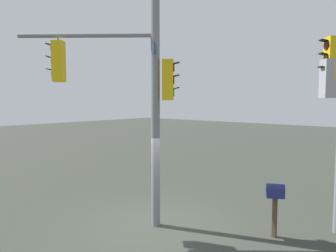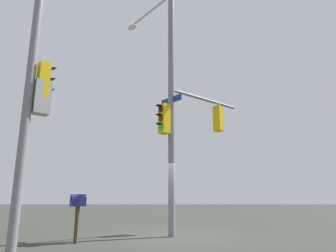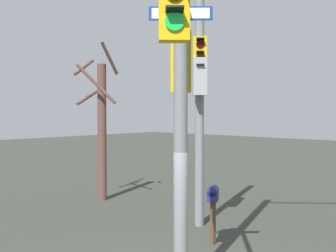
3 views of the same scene
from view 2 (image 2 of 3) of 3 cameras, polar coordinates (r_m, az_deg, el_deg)
ground_plane at (r=10.85m, az=0.94°, el=-20.47°), size 80.00×80.00×0.00m
main_signal_pole_assembly at (r=11.73m, az=1.59°, el=5.62°), size 3.12×5.15×9.93m
secondary_pole_assembly at (r=9.22m, az=-24.47°, el=5.24°), size 0.64×0.69×7.93m
mailbox at (r=9.64m, az=-16.92°, el=-14.20°), size 0.43×0.50×1.41m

